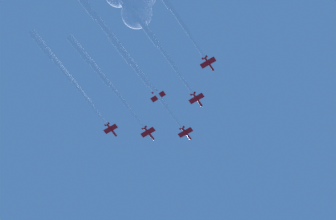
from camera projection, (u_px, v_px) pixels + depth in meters
jet_lead at (139, 71)px, 240.45m from camera, size 62.69×37.78×4.05m
jet_port_inner at (98, 71)px, 238.16m from camera, size 61.98×38.15×4.10m
jet_starboard_inner at (146, 29)px, 232.86m from camera, size 66.63×39.37×4.08m
jet_port_mid at (105, 28)px, 232.42m from camera, size 65.88×39.91×4.05m
jet_starboard_mid at (61, 67)px, 239.23m from camera, size 63.01×37.06×4.18m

